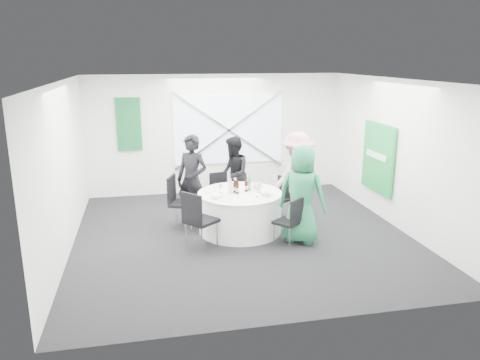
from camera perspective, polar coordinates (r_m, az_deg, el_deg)
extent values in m
plane|color=black|center=(8.68, 0.27, -6.73)|extent=(6.00, 6.00, 0.00)
plane|color=white|center=(8.08, 0.30, 12.07)|extent=(6.00, 6.00, 0.00)
plane|color=white|center=(11.16, -2.96, 5.60)|extent=(6.00, 0.00, 6.00)
plane|color=white|center=(5.48, 6.90, -4.36)|extent=(6.00, 0.00, 6.00)
plane|color=white|center=(8.19, -20.70, 1.25)|extent=(0.00, 6.00, 6.00)
plane|color=white|center=(9.35, 18.59, 3.03)|extent=(0.00, 6.00, 6.00)
cube|color=white|center=(11.16, -1.40, 6.13)|extent=(2.60, 0.03, 1.60)
cube|color=silver|center=(11.12, -1.37, 6.10)|extent=(2.63, 0.05, 1.84)
cube|color=silver|center=(11.12, -1.37, 6.10)|extent=(2.63, 0.05, 1.84)
cube|color=#125B2C|center=(10.95, -13.41, 6.62)|extent=(0.55, 0.04, 1.20)
cube|color=#1A9239|center=(9.87, 16.47, 2.60)|extent=(0.05, 1.20, 1.40)
cylinder|color=white|center=(8.73, 0.00, -4.00)|extent=(1.52, 1.52, 0.74)
cylinder|color=white|center=(8.62, 0.00, -1.61)|extent=(1.56, 1.56, 0.02)
cube|color=black|center=(9.55, -2.24, -1.96)|extent=(0.47, 0.47, 0.05)
cube|color=black|center=(9.66, -2.66, -0.30)|extent=(0.38, 0.11, 0.43)
cylinder|color=silver|center=(9.82, -1.68, -2.85)|extent=(0.02, 0.02, 0.41)
cylinder|color=silver|center=(9.71, -3.47, -3.08)|extent=(0.02, 0.02, 0.41)
cylinder|color=silver|center=(9.53, -0.96, -3.40)|extent=(0.02, 0.02, 0.41)
cylinder|color=silver|center=(9.42, -2.80, -3.64)|extent=(0.02, 0.02, 0.41)
cube|color=black|center=(8.91, -6.92, -2.85)|extent=(0.60, 0.60, 0.06)
cube|color=black|center=(8.89, -8.35, -1.08)|extent=(0.20, 0.43, 0.50)
cylinder|color=silver|center=(9.21, -7.69, -3.98)|extent=(0.02, 0.02, 0.48)
cylinder|color=silver|center=(8.87, -8.37, -4.75)|extent=(0.02, 0.02, 0.48)
cylinder|color=silver|center=(9.12, -5.41, -4.11)|extent=(0.02, 0.02, 0.48)
cylinder|color=silver|center=(8.78, -6.01, -4.90)|extent=(0.02, 0.02, 0.48)
cube|color=black|center=(9.40, 4.67, -2.37)|extent=(0.53, 0.53, 0.05)
cube|color=black|center=(9.46, 5.48, -0.81)|extent=(0.22, 0.34, 0.42)
cylinder|color=silver|center=(9.47, 5.99, -3.65)|extent=(0.02, 0.02, 0.40)
cylinder|color=silver|center=(9.68, 4.62, -3.21)|extent=(0.02, 0.02, 0.40)
cylinder|color=silver|center=(9.25, 4.67, -4.07)|extent=(0.02, 0.02, 0.40)
cylinder|color=silver|center=(9.46, 3.29, -3.61)|extent=(0.02, 0.02, 0.40)
cube|color=black|center=(8.13, 5.77, -5.14)|extent=(0.55, 0.55, 0.05)
cube|color=black|center=(7.96, 6.94, -3.83)|extent=(0.31, 0.27, 0.42)
cylinder|color=silver|center=(8.01, 6.05, -7.16)|extent=(0.02, 0.02, 0.40)
cylinder|color=silver|center=(8.26, 7.27, -6.50)|extent=(0.02, 0.02, 0.40)
cylinder|color=silver|center=(8.17, 4.17, -6.66)|extent=(0.02, 0.02, 0.40)
cylinder|color=silver|center=(8.42, 5.42, -6.03)|extent=(0.02, 0.02, 0.40)
cube|color=black|center=(7.96, -4.74, -4.97)|extent=(0.66, 0.66, 0.06)
cube|color=black|center=(7.72, -5.93, -3.45)|extent=(0.32, 0.37, 0.50)
cylinder|color=silver|center=(8.05, -6.62, -6.77)|extent=(0.02, 0.02, 0.48)
cylinder|color=silver|center=(7.80, -4.66, -7.44)|extent=(0.02, 0.02, 0.48)
cylinder|color=silver|center=(8.30, -4.75, -6.04)|extent=(0.02, 0.02, 0.48)
cylinder|color=silver|center=(8.06, -2.79, -6.66)|extent=(0.02, 0.02, 0.48)
imported|color=black|center=(9.04, -5.86, -0.03)|extent=(0.77, 0.72, 1.76)
imported|color=black|center=(9.81, -0.82, 0.71)|extent=(0.49, 0.81, 1.59)
imported|color=#CF869A|center=(9.27, 6.92, 0.38)|extent=(1.26, 0.87, 1.78)
imported|color=#238253|center=(8.19, 7.54, -1.73)|extent=(1.02, 0.95, 1.74)
cylinder|color=white|center=(9.20, -0.39, -0.43)|extent=(0.26, 0.26, 0.01)
cylinder|color=white|center=(8.73, -3.73, -1.31)|extent=(0.24, 0.24, 0.01)
cylinder|color=white|center=(9.00, 2.13, -0.78)|extent=(0.25, 0.25, 0.01)
cylinder|color=#87A157|center=(9.00, 2.13, -0.66)|extent=(0.16, 0.16, 0.02)
cylinder|color=white|center=(8.42, 3.20, -1.91)|extent=(0.28, 0.28, 0.01)
cylinder|color=#87A157|center=(8.41, 3.21, -1.78)|extent=(0.18, 0.18, 0.02)
cylinder|color=white|center=(8.18, -1.85, -2.39)|extent=(0.29, 0.29, 0.01)
cube|color=white|center=(8.25, -2.80, -2.00)|extent=(0.22, 0.19, 0.05)
cylinder|color=#341509|center=(8.59, -0.65, -0.95)|extent=(0.06, 0.06, 0.18)
cylinder|color=#341509|center=(8.56, -0.65, -0.16)|extent=(0.02, 0.02, 0.06)
cylinder|color=tan|center=(8.60, -0.65, -1.07)|extent=(0.06, 0.06, 0.06)
cylinder|color=#341509|center=(8.68, -0.37, -0.73)|extent=(0.06, 0.06, 0.20)
cylinder|color=#341509|center=(8.65, -0.37, 0.10)|extent=(0.02, 0.02, 0.06)
cylinder|color=tan|center=(8.69, -0.37, -0.86)|extent=(0.06, 0.06, 0.07)
cylinder|color=#341509|center=(8.65, 0.76, -0.80)|extent=(0.06, 0.06, 0.19)
cylinder|color=#341509|center=(8.62, 0.76, 0.01)|extent=(0.02, 0.02, 0.06)
cylinder|color=tan|center=(8.66, 0.76, -0.93)|extent=(0.06, 0.06, 0.07)
cylinder|color=#341509|center=(8.52, -0.33, -1.06)|extent=(0.06, 0.06, 0.19)
cylinder|color=#341509|center=(8.48, -0.33, -0.25)|extent=(0.02, 0.02, 0.06)
cylinder|color=tan|center=(8.52, -0.33, -1.19)|extent=(0.06, 0.06, 0.07)
cylinder|color=green|center=(8.72, 1.16, -0.49)|extent=(0.08, 0.08, 0.25)
cylinder|color=green|center=(8.68, 1.16, 0.49)|extent=(0.03, 0.03, 0.06)
cylinder|color=tan|center=(8.72, 1.16, -0.65)|extent=(0.08, 0.08, 0.09)
cylinder|color=silver|center=(8.49, -1.16, -0.98)|extent=(0.08, 0.08, 0.23)
cylinder|color=silver|center=(8.45, -1.17, -0.03)|extent=(0.03, 0.03, 0.06)
cylinder|color=tan|center=(8.50, -1.16, -1.13)|extent=(0.08, 0.08, 0.08)
cylinder|color=white|center=(8.74, 2.43, -1.30)|extent=(0.06, 0.06, 0.00)
cylinder|color=white|center=(8.73, 2.44, -0.97)|extent=(0.01, 0.01, 0.10)
cone|color=white|center=(8.71, 2.44, -0.49)|extent=(0.07, 0.07, 0.08)
cylinder|color=white|center=(8.86, 1.77, -1.06)|extent=(0.06, 0.06, 0.00)
cylinder|color=white|center=(8.85, 1.78, -0.74)|extent=(0.01, 0.01, 0.10)
cone|color=white|center=(8.83, 1.78, -0.26)|extent=(0.07, 0.07, 0.08)
cylinder|color=white|center=(8.61, 2.39, -1.56)|extent=(0.06, 0.06, 0.00)
cylinder|color=white|center=(8.59, 2.40, -1.22)|extent=(0.01, 0.01, 0.10)
cone|color=white|center=(8.57, 2.40, -0.74)|extent=(0.07, 0.07, 0.08)
cylinder|color=white|center=(8.98, -0.59, -0.84)|extent=(0.06, 0.06, 0.00)
cylinder|color=white|center=(8.97, -0.59, -0.52)|extent=(0.01, 0.01, 0.10)
cone|color=white|center=(8.95, -0.59, -0.05)|extent=(0.07, 0.07, 0.08)
cylinder|color=white|center=(8.37, 2.09, -2.03)|extent=(0.06, 0.06, 0.00)
cylinder|color=white|center=(8.35, 2.10, -1.69)|extent=(0.01, 0.01, 0.10)
cone|color=white|center=(8.33, 2.10, -1.19)|extent=(0.07, 0.07, 0.08)
cylinder|color=white|center=(8.60, -2.39, -1.58)|extent=(0.06, 0.06, 0.00)
cylinder|color=white|center=(8.58, -2.39, -1.24)|extent=(0.01, 0.01, 0.10)
cone|color=white|center=(8.56, -2.40, -0.75)|extent=(0.07, 0.07, 0.08)
cube|color=silver|center=(9.17, 0.02, -0.51)|extent=(0.15, 0.03, 0.01)
cube|color=silver|center=(9.09, -1.96, -0.66)|extent=(0.15, 0.02, 0.01)
cube|color=silver|center=(8.94, -3.03, -0.93)|extent=(0.09, 0.14, 0.01)
cube|color=silver|center=(8.60, -3.83, -1.59)|extent=(0.08, 0.14, 0.01)
cube|color=silver|center=(8.29, -3.17, -2.20)|extent=(0.11, 0.12, 0.01)
cube|color=silver|center=(8.12, -1.72, -2.56)|extent=(0.10, 0.13, 0.01)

